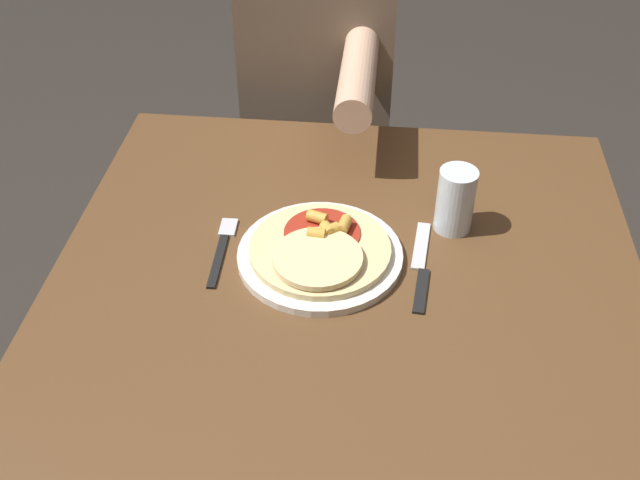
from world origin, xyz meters
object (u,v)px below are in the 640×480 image
(dining_table, at_px, (344,331))
(person_diner, at_px, (320,98))
(plate, at_px, (320,255))
(fork, at_px, (222,247))
(drinking_glass, at_px, (455,200))
(pizza, at_px, (320,249))
(knife, at_px, (421,267))

(dining_table, bearing_deg, person_diner, 99.38)
(plate, height_order, person_diner, person_diner)
(plate, xyz_separation_m, person_diner, (-0.06, 0.63, -0.06))
(fork, relative_size, drinking_glass, 1.51)
(plate, bearing_deg, pizza, -83.16)
(plate, height_order, fork, plate)
(pizza, bearing_deg, plate, 96.84)
(plate, bearing_deg, fork, 176.51)
(fork, bearing_deg, person_diner, 80.58)
(dining_table, height_order, drinking_glass, drinking_glass)
(person_diner, bearing_deg, knife, -70.00)
(plate, height_order, knife, plate)
(plate, height_order, drinking_glass, drinking_glass)
(dining_table, distance_m, drinking_glass, 0.29)
(person_diner, bearing_deg, plate, -84.15)
(dining_table, distance_m, plate, 0.15)
(knife, bearing_deg, pizza, 178.84)
(knife, bearing_deg, plate, 177.44)
(person_diner, bearing_deg, drinking_glass, -61.39)
(dining_table, distance_m, pizza, 0.16)
(plate, relative_size, pizza, 1.17)
(dining_table, bearing_deg, knife, 17.32)
(fork, xyz_separation_m, drinking_glass, (0.39, 0.10, 0.06))
(dining_table, distance_m, fork, 0.25)
(drinking_glass, bearing_deg, pizza, -153.38)
(pizza, bearing_deg, person_diner, 95.86)
(knife, distance_m, person_diner, 0.68)
(pizza, bearing_deg, drinking_glass, 26.62)
(fork, bearing_deg, plate, -3.49)
(plate, distance_m, knife, 0.17)
(drinking_glass, relative_size, person_diner, 0.09)
(fork, relative_size, knife, 0.79)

